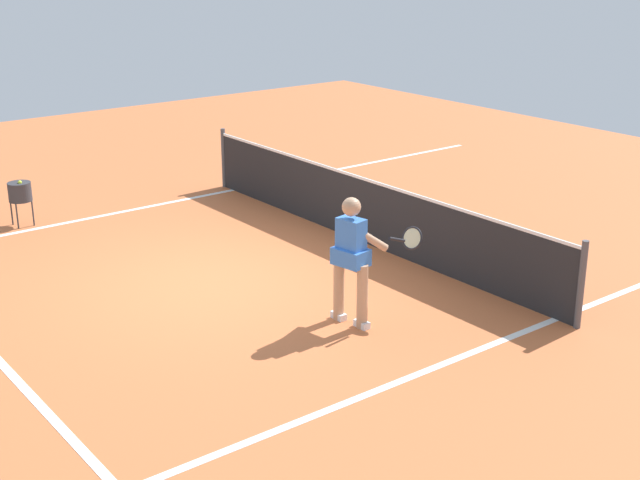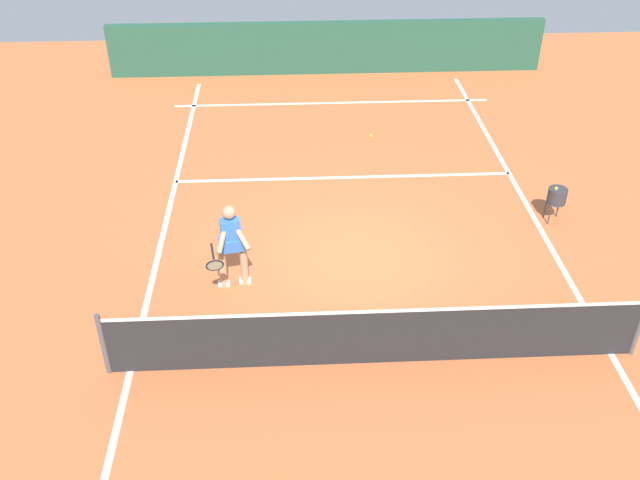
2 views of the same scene
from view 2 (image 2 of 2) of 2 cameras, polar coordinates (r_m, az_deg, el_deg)
name	(u,v)px [view 2 (image 2 of 2)]	position (r m, az deg, el deg)	size (l,w,h in m)	color
ground_plane	(357,260)	(12.70, 3.03, -1.59)	(24.79, 24.79, 0.00)	#C66638
court_back_wall	(327,48)	(20.64, 0.57, 15.23)	(12.18, 0.24, 1.46)	#23513D
baseline_marking	(332,103)	(18.84, 0.96, 10.98)	(8.18, 0.10, 0.01)	white
service_line_marking	(344,177)	(15.25, 1.95, 5.06)	(7.18, 0.10, 0.01)	white
sideline_left_marking	(554,254)	(13.52, 18.35, -1.05)	(0.10, 17.07, 0.01)	white
sideline_right_marking	(156,266)	(12.87, -13.10, -2.01)	(0.10, 17.07, 0.01)	white
court_net	(376,337)	(10.36, 4.49, -7.77)	(7.86, 0.08, 1.08)	#4C4C51
tennis_player	(231,244)	(11.69, -7.17, -0.32)	(0.71, 1.03, 1.55)	tan
tennis_ball_near	(371,136)	(17.03, 4.12, 8.36)	(0.07, 0.07, 0.07)	#D1E533
ball_hopper	(557,196)	(14.23, 18.54, 3.38)	(0.36, 0.36, 0.74)	#333338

